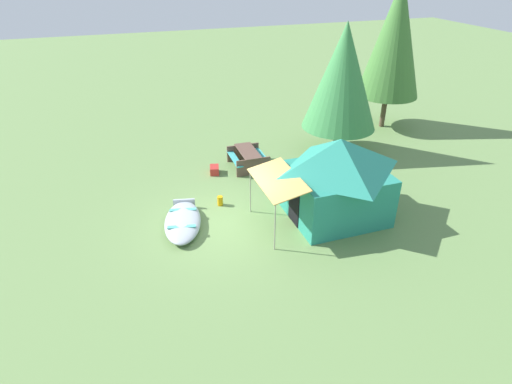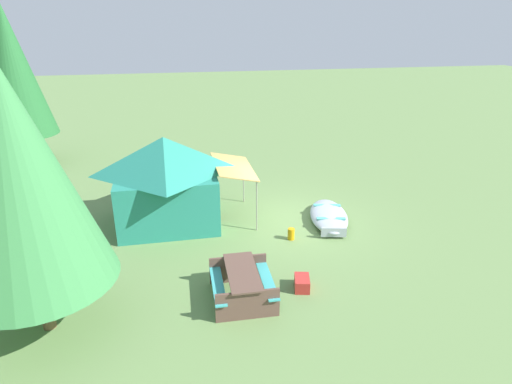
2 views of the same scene
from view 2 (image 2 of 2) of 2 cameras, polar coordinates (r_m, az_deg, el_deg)
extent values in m
plane|color=#66864B|center=(14.22, 3.44, -3.74)|extent=(80.00, 80.00, 0.00)
ellipsoid|color=#A1AAB3|center=(14.27, 9.39, -3.07)|extent=(2.74, 1.69, 0.38)
ellipsoid|color=#383B3E|center=(14.25, 9.40, -2.96)|extent=(2.51, 1.51, 0.14)
cube|color=#4AA9A5|center=(14.66, 9.18, -1.70)|extent=(0.33, 0.90, 0.04)
cube|color=#4AA9A5|center=(13.75, 9.70, -3.41)|extent=(0.33, 0.90, 0.04)
cube|color=#A1AAB3|center=(13.21, 10.03, -5.15)|extent=(0.24, 0.75, 0.29)
cube|color=#268471|center=(14.05, -11.36, -0.71)|extent=(2.73, 3.01, 1.68)
pyramid|color=#268471|center=(13.58, -11.80, 4.73)|extent=(2.95, 3.25, 1.11)
cube|color=black|center=(14.16, -5.26, -0.75)|extent=(0.76, 0.04, 1.35)
cube|color=tan|center=(13.87, -2.93, 3.35)|extent=(2.44, 1.23, 0.28)
cylinder|color=gray|center=(15.32, -1.62, 1.50)|extent=(0.04, 0.04, 1.60)
cylinder|color=gray|center=(13.25, 0.09, -1.87)|extent=(0.04, 0.04, 1.60)
cube|color=brown|center=(10.19, -1.78, -10.31)|extent=(1.70, 0.73, 0.04)
cube|color=teal|center=(10.41, 1.41, -11.23)|extent=(1.70, 0.28, 0.04)
cube|color=teal|center=(10.28, -4.98, -11.81)|extent=(1.70, 0.28, 0.04)
cube|color=brown|center=(9.79, -1.08, -14.45)|extent=(0.08, 1.40, 0.70)
cube|color=brown|center=(11.01, -2.34, -9.89)|extent=(0.08, 1.40, 0.70)
cube|color=#B72B26|center=(10.89, 5.97, -11.65)|extent=(0.60, 0.47, 0.30)
cylinder|color=#D0910D|center=(13.04, 4.56, -5.43)|extent=(0.24, 0.24, 0.34)
cylinder|color=brown|center=(21.75, -27.41, 4.92)|extent=(0.34, 0.34, 1.37)
cone|color=#25642F|center=(21.15, -29.03, 13.66)|extent=(2.82, 2.82, 5.37)
cylinder|color=brown|center=(10.39, -25.63, -12.85)|extent=(0.27, 0.27, 1.20)
cone|color=#398144|center=(9.21, -28.44, 1.67)|extent=(3.16, 3.16, 4.36)
camera|label=1|loc=(24.69, 3.91, 25.95)|focal=29.96mm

